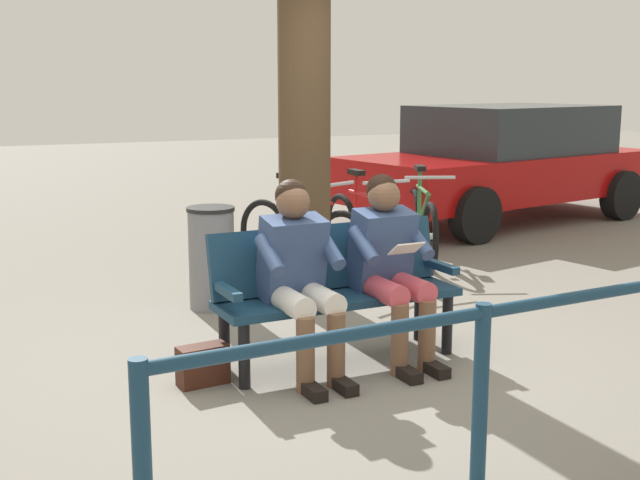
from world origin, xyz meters
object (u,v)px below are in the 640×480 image
(bench, at_px, (334,283))
(person_reading, at_px, (390,259))
(litter_bin, at_px, (212,258))
(bicycle_red, at_px, (302,237))
(bicycle_silver, at_px, (422,224))
(person_companion, at_px, (299,269))
(parked_car, at_px, (502,160))
(handbag, at_px, (203,365))
(bicycle_blue, at_px, (365,231))
(tree_trunk, at_px, (304,74))

(bench, bearing_deg, person_reading, 152.74)
(bench, height_order, person_reading, person_reading)
(litter_bin, height_order, bicycle_red, bicycle_red)
(bicycle_red, bearing_deg, bicycle_silver, 72.23)
(person_reading, bearing_deg, person_companion, -0.05)
(person_reading, relative_size, person_companion, 1.00)
(parked_car, bearing_deg, bench, 31.29)
(handbag, bearing_deg, bicycle_blue, -133.92)
(person_companion, bearing_deg, bicycle_blue, -126.93)
(person_companion, xyz_separation_m, bicycle_blue, (-1.74, -2.49, -0.30))
(person_companion, xyz_separation_m, bicycle_silver, (-2.45, -2.60, -0.30))
(person_reading, height_order, litter_bin, person_reading)
(person_companion, relative_size, bicycle_blue, 0.71)
(handbag, height_order, bicycle_red, bicycle_red)
(bench, distance_m, parked_car, 5.95)
(person_companion, height_order, bicycle_blue, person_companion)
(bench, relative_size, handbag, 5.39)
(person_companion, distance_m, bicycle_red, 2.71)
(person_companion, height_order, parked_car, parked_car)
(litter_bin, relative_size, bicycle_blue, 0.48)
(bench, bearing_deg, tree_trunk, -108.15)
(bicycle_blue, bearing_deg, bicycle_red, -89.11)
(handbag, distance_m, bicycle_blue, 3.38)
(person_companion, relative_size, litter_bin, 1.47)
(bicycle_silver, relative_size, bicycle_red, 1.01)
(bicycle_blue, bearing_deg, person_reading, -24.87)
(person_companion, xyz_separation_m, tree_trunk, (-0.73, -1.60, 1.17))
(tree_trunk, relative_size, bicycle_blue, 2.19)
(bicycle_silver, bearing_deg, handbag, -28.21)
(person_reading, bearing_deg, tree_trunk, -95.20)
(handbag, distance_m, bicycle_silver, 3.97)
(tree_trunk, xyz_separation_m, litter_bin, (0.77, -0.09, -1.43))
(litter_bin, distance_m, parked_car, 5.34)
(handbag, relative_size, bicycle_silver, 0.19)
(bicycle_silver, height_order, parked_car, parked_car)
(tree_trunk, height_order, bicycle_red, tree_trunk)
(handbag, bearing_deg, person_reading, 178.15)
(person_reading, xyz_separation_m, bicycle_silver, (-1.81, -2.58, -0.31))
(person_companion, height_order, handbag, person_companion)
(bench, height_order, bicycle_red, bicycle_red)
(bench, distance_m, bicycle_red, 2.43)
(bench, relative_size, litter_bin, 1.98)
(tree_trunk, distance_m, litter_bin, 1.62)
(bicycle_silver, bearing_deg, person_companion, -21.25)
(bench, bearing_deg, litter_bin, -78.89)
(bench, xyz_separation_m, bicycle_blue, (-1.43, -2.32, -0.15))
(handbag, xyz_separation_m, tree_trunk, (-1.33, -1.54, 1.72))
(tree_trunk, bearing_deg, parked_car, -145.82)
(litter_bin, xyz_separation_m, bicycle_silver, (-2.48, -0.91, -0.05))
(person_reading, bearing_deg, bicycle_silver, -127.03)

